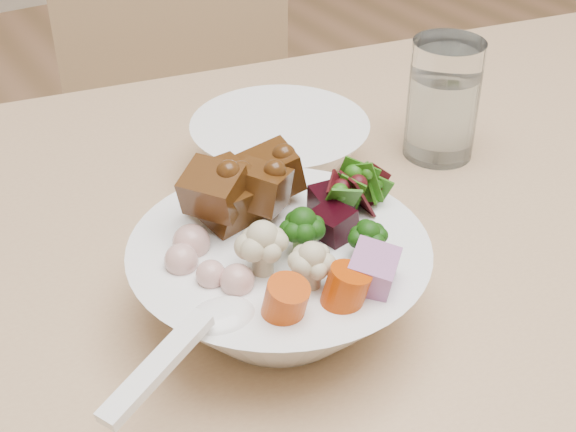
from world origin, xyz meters
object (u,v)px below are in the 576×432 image
(food_bowl, at_px, (280,273))
(water_glass, at_px, (443,104))
(side_bowl, at_px, (280,149))
(dining_table, at_px, (534,302))
(chair_far, at_px, (193,171))

(food_bowl, height_order, water_glass, same)
(side_bowl, bearing_deg, dining_table, -55.44)
(dining_table, bearing_deg, food_bowl, -178.42)
(dining_table, height_order, chair_far, chair_far)
(chair_far, height_order, water_glass, water_glass)
(side_bowl, bearing_deg, chair_far, 75.86)
(dining_table, relative_size, food_bowl, 7.77)
(dining_table, distance_m, food_bowl, 0.28)
(dining_table, distance_m, chair_far, 0.72)
(chair_far, bearing_deg, side_bowl, -87.76)
(water_glass, bearing_deg, side_bowl, 162.98)
(water_glass, distance_m, side_bowl, 0.17)
(side_bowl, bearing_deg, water_glass, -17.02)
(food_bowl, distance_m, side_bowl, 0.20)
(chair_far, height_order, side_bowl, chair_far)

